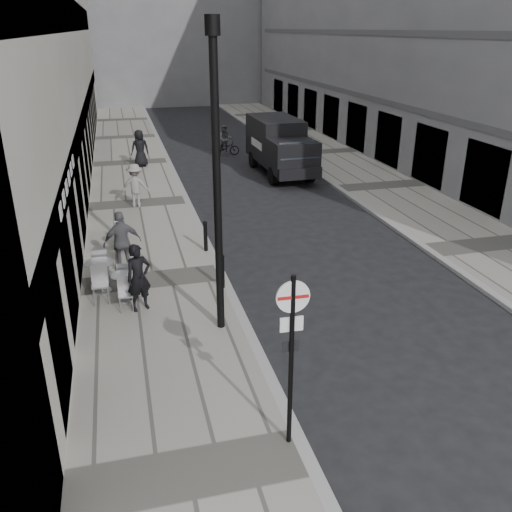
{
  "coord_description": "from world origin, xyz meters",
  "views": [
    {
      "loc": [
        -2.63,
        -4.16,
        6.86
      ],
      "look_at": [
        0.57,
        8.34,
        1.4
      ],
      "focal_mm": 38.0,
      "sensor_mm": 36.0,
      "label": 1
    }
  ],
  "objects_px": {
    "sign_post": "(292,340)",
    "panel_van": "(279,144)",
    "cyclist": "(225,143)",
    "walking_man": "(139,278)",
    "lamppost": "(217,170)"
  },
  "relations": [
    {
      "from": "walking_man",
      "to": "lamppost",
      "type": "xyz_separation_m",
      "value": [
        1.83,
        -1.39,
        2.99
      ]
    },
    {
      "from": "walking_man",
      "to": "panel_van",
      "type": "relative_size",
      "value": 0.31
    },
    {
      "from": "walking_man",
      "to": "panel_van",
      "type": "height_order",
      "value": "panel_van"
    },
    {
      "from": "walking_man",
      "to": "sign_post",
      "type": "height_order",
      "value": "sign_post"
    },
    {
      "from": "sign_post",
      "to": "panel_van",
      "type": "bearing_deg",
      "value": 75.54
    },
    {
      "from": "cyclist",
      "to": "walking_man",
      "type": "bearing_deg",
      "value": -96.18
    },
    {
      "from": "lamppost",
      "to": "cyclist",
      "type": "distance_m",
      "value": 20.12
    },
    {
      "from": "walking_man",
      "to": "lamppost",
      "type": "bearing_deg",
      "value": -58.48
    },
    {
      "from": "walking_man",
      "to": "cyclist",
      "type": "height_order",
      "value": "walking_man"
    },
    {
      "from": "panel_van",
      "to": "cyclist",
      "type": "distance_m",
      "value": 5.28
    },
    {
      "from": "panel_van",
      "to": "sign_post",
      "type": "bearing_deg",
      "value": -107.21
    },
    {
      "from": "walking_man",
      "to": "cyclist",
      "type": "distance_m",
      "value": 18.97
    },
    {
      "from": "panel_van",
      "to": "cyclist",
      "type": "bearing_deg",
      "value": 109.09
    },
    {
      "from": "sign_post",
      "to": "cyclist",
      "type": "distance_m",
      "value": 23.97
    },
    {
      "from": "cyclist",
      "to": "sign_post",
      "type": "bearing_deg",
      "value": -86.91
    }
  ]
}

